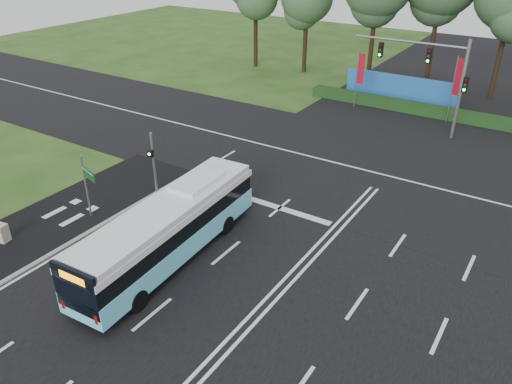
# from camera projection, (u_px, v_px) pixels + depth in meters

# --- Properties ---
(ground) EXTENTS (120.00, 120.00, 0.00)m
(ground) POSITION_uv_depth(u_px,v_px,m) (287.00, 277.00, 21.93)
(ground) COLOR #244818
(ground) RESTS_ON ground
(road_main) EXTENTS (20.00, 120.00, 0.04)m
(road_main) POSITION_uv_depth(u_px,v_px,m) (287.00, 277.00, 21.92)
(road_main) COLOR black
(road_main) RESTS_ON ground
(road_cross) EXTENTS (120.00, 14.00, 0.05)m
(road_cross) POSITION_uv_depth(u_px,v_px,m) (383.00, 175.00, 30.79)
(road_cross) COLOR black
(road_cross) RESTS_ON ground
(bike_path) EXTENTS (5.00, 18.00, 0.06)m
(bike_path) POSITION_uv_depth(u_px,v_px,m) (47.00, 225.00, 25.66)
(bike_path) COLOR black
(bike_path) RESTS_ON ground
(kerb_strip) EXTENTS (0.25, 18.00, 0.12)m
(kerb_strip) POSITION_uv_depth(u_px,v_px,m) (78.00, 239.00, 24.50)
(kerb_strip) COLOR gray
(kerb_strip) RESTS_ON ground
(city_bus) EXTENTS (2.86, 10.99, 3.12)m
(city_bus) POSITION_uv_depth(u_px,v_px,m) (169.00, 230.00, 22.41)
(city_bus) COLOR #69D3F4
(city_bus) RESTS_ON ground
(pedestrian_signal) EXTENTS (0.35, 0.43, 3.70)m
(pedestrian_signal) POSITION_uv_depth(u_px,v_px,m) (153.00, 161.00, 27.82)
(pedestrian_signal) COLOR gray
(pedestrian_signal) RESTS_ON ground
(street_sign) EXTENTS (1.33, 0.46, 3.53)m
(street_sign) POSITION_uv_depth(u_px,v_px,m) (87.00, 181.00, 25.18)
(street_sign) COLOR gray
(street_sign) RESTS_ON ground
(utility_cabinet) EXTENTS (0.66, 0.58, 0.97)m
(utility_cabinet) POSITION_uv_depth(u_px,v_px,m) (2.00, 233.00, 24.14)
(utility_cabinet) COLOR #BEB399
(utility_cabinet) RESTS_ON ground
(banner_flag_left) EXTENTS (0.66, 0.23, 4.62)m
(banner_flag_left) POSITION_uv_depth(u_px,v_px,m) (360.00, 72.00, 40.75)
(banner_flag_left) COLOR gray
(banner_flag_left) RESTS_ON ground
(banner_flag_mid) EXTENTS (0.72, 0.34, 5.17)m
(banner_flag_mid) POSITION_uv_depth(u_px,v_px,m) (457.00, 81.00, 37.15)
(banner_flag_mid) COLOR gray
(banner_flag_mid) RESTS_ON ground
(traffic_light_gantry) EXTENTS (8.41, 0.28, 7.00)m
(traffic_light_gantry) POSITION_uv_depth(u_px,v_px,m) (437.00, 71.00, 34.78)
(traffic_light_gantry) COLOR gray
(traffic_light_gantry) RESTS_ON ground
(hedge) EXTENTS (22.00, 1.20, 0.80)m
(hedge) POSITION_uv_depth(u_px,v_px,m) (439.00, 112.00, 39.86)
(hedge) COLOR #153412
(hedge) RESTS_ON ground
(blue_hoarding) EXTENTS (10.00, 0.30, 2.20)m
(blue_hoarding) POSITION_uv_depth(u_px,v_px,m) (401.00, 88.00, 43.29)
(blue_hoarding) COLOR #205EB1
(blue_hoarding) RESTS_ON ground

